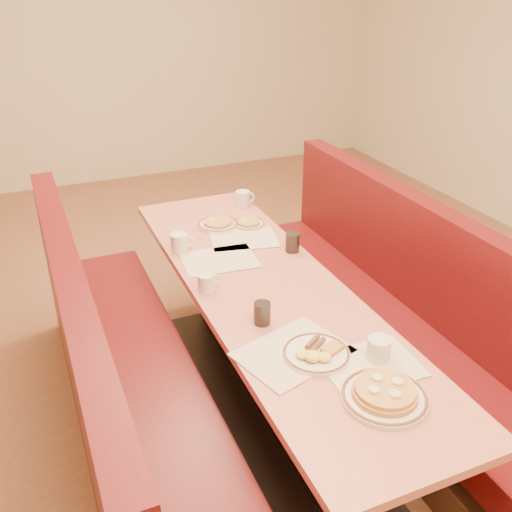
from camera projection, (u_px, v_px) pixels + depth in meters
name	position (u px, v px, depth m)	size (l,w,h in m)	color
ground	(267.00, 407.00, 3.08)	(8.00, 8.00, 0.00)	#9E6647
room_envelope	(271.00, 22.00, 2.19)	(6.04, 8.04, 2.82)	beige
diner_table	(267.00, 351.00, 2.90)	(0.70, 2.50, 0.75)	black
booth_left	(124.00, 391.00, 2.66)	(0.55, 2.50, 1.05)	#4C3326
booth_right	(387.00, 322.00, 3.17)	(0.55, 2.50, 1.05)	#4C3326
placemat_near_left	(293.00, 352.00, 2.27)	(0.42, 0.32, 0.00)	beige
placemat_near_right	(370.00, 365.00, 2.20)	(0.37, 0.28, 0.00)	beige
placemat_far_left	(219.00, 260.00, 2.98)	(0.38, 0.29, 0.00)	beige
placemat_far_right	(244.00, 239.00, 3.20)	(0.37, 0.28, 0.00)	beige
pancake_plate	(385.00, 395.00, 2.02)	(0.31, 0.31, 0.07)	silver
eggs_plate	(316.00, 353.00, 2.25)	(0.27, 0.27, 0.05)	silver
extra_plate_mid	(248.00, 223.00, 3.37)	(0.20, 0.20, 0.04)	silver
extra_plate_far	(218.00, 224.00, 3.36)	(0.24, 0.24, 0.05)	silver
coffee_mug_a	(379.00, 349.00, 2.22)	(0.13, 0.09, 0.10)	silver
coffee_mug_b	(207.00, 282.00, 2.69)	(0.11, 0.08, 0.09)	silver
coffee_mug_c	(243.00, 198.00, 3.62)	(0.13, 0.09, 0.10)	silver
coffee_mug_d	(180.00, 242.00, 3.06)	(0.13, 0.09, 0.10)	silver
soda_tumbler_near	(262.00, 313.00, 2.44)	(0.07, 0.07, 0.10)	black
soda_tumbler_mid	(293.00, 242.00, 3.05)	(0.08, 0.08, 0.11)	black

